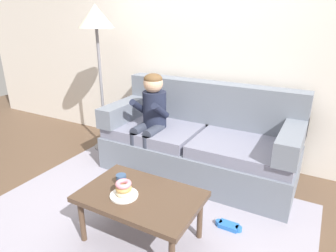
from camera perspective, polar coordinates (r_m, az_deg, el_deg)
The scene contains 13 objects.
ground at distance 2.86m, azimuth -3.15°, elevation -15.42°, with size 10.00×10.00×0.00m, color brown.
wall_back at distance 3.58m, azimuth 8.71°, elevation 15.95°, with size 8.00×0.10×2.80m, color silver.
area_rug at distance 2.69m, azimuth -6.09°, elevation -18.02°, with size 2.79×2.06×0.01m, color #9993A3.
couch at distance 3.30m, azimuth 6.15°, elevation -3.25°, with size 2.07×0.90×0.98m.
coffee_table at distance 2.31m, azimuth -5.31°, elevation -13.90°, with size 0.91×0.59×0.42m.
person_child at distance 3.22m, azimuth -3.31°, elevation 2.36°, with size 0.34×0.58×1.10m.
plate at distance 2.28m, azimuth -8.46°, elevation -13.05°, with size 0.21×0.21×0.01m, color white.
donut at distance 2.26m, azimuth -8.49°, elevation -12.52°, with size 0.12×0.12×0.04m, color beige.
donut_second at distance 2.24m, azimuth -8.54°, elevation -11.75°, with size 0.12×0.12×0.04m, color tan.
donut_third at distance 2.22m, azimuth -8.59°, elevation -10.97°, with size 0.12×0.12×0.04m, color pink.
mug at distance 2.39m, azimuth -8.98°, elevation -10.22°, with size 0.08×0.08×0.09m, color #334C72.
toy_controller at distance 2.66m, azimuth 11.57°, elevation -18.40°, with size 0.23×0.09×0.05m.
floor_lamp at distance 3.73m, azimuth -13.61°, elevation 17.96°, with size 0.41×0.41×1.79m.
Camera 1 is at (1.24, -1.95, 1.69)m, focal length 31.65 mm.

